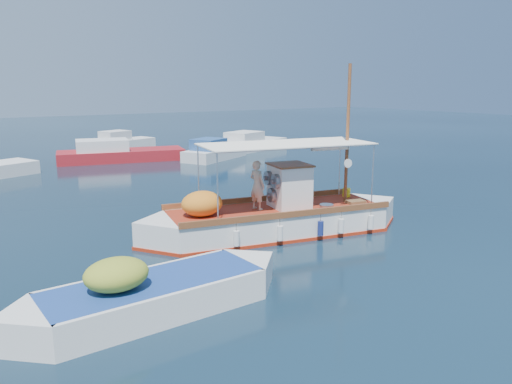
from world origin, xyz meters
TOP-DOWN VIEW (x-y plane):
  - ground at (0.00, 0.00)m, footprint 160.00×160.00m
  - fishing_caique at (-0.07, 0.75)m, footprint 10.31×4.32m
  - dinghy at (-6.40, -3.00)m, footprint 7.27×2.31m
  - bg_boat_n at (0.87, 21.76)m, footprint 9.26×4.73m
  - bg_boat_ne at (7.08, 18.65)m, footprint 6.00×4.61m
  - bg_boat_e at (12.38, 21.86)m, footprint 7.62×5.05m
  - bg_boat_far_n at (3.45, 28.54)m, footprint 5.96×3.84m

SIDE VIEW (x-z plane):
  - ground at x=0.00m, z-range 0.00..0.00m
  - dinghy at x=-6.40m, z-range -0.52..1.26m
  - bg_boat_n at x=0.87m, z-range -0.41..1.39m
  - bg_boat_ne at x=7.08m, z-range -0.41..1.39m
  - bg_boat_e at x=12.38m, z-range -0.41..1.39m
  - bg_boat_far_n at x=3.45m, z-range -0.41..1.39m
  - fishing_caique at x=-0.07m, z-range -2.64..3.77m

